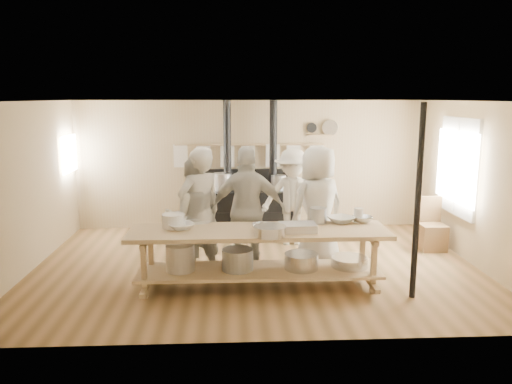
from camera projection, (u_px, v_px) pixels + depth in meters
ground at (256, 266)px, 7.97m from camera, size 7.00×7.00×0.00m
room_shell at (256, 166)px, 7.66m from camera, size 7.00×7.00×7.00m
window_right at (458, 167)px, 8.44m from camera, size 0.09×1.50×1.65m
left_opening at (69, 154)px, 9.46m from camera, size 0.00×0.90×0.90m
stove at (250, 206)px, 9.94m from camera, size 1.90×0.75×2.60m
towel_rail at (250, 153)px, 10.03m from camera, size 3.00×0.04×0.47m
back_wall_shelf at (322, 130)px, 10.05m from camera, size 0.63×0.14×0.32m
prep_table at (258, 252)px, 6.98m from camera, size 3.60×0.90×0.85m
support_post at (418, 203)px, 6.50m from camera, size 0.08×0.08×2.60m
cook_far_left at (200, 213)px, 7.35m from camera, size 0.85×0.80×1.96m
cook_left at (193, 217)px, 7.46m from camera, size 0.94×0.77×1.77m
cook_center at (318, 208)px, 7.74m from camera, size 1.12×0.98×1.94m
cook_right at (248, 210)px, 7.54m from camera, size 1.16×0.52×1.95m
cook_by_window at (292, 197)px, 9.02m from camera, size 1.19×0.76×1.75m
chair at (432, 234)px, 8.80m from camera, size 0.43×0.43×0.92m
bowl_white_a at (181, 226)px, 6.93m from camera, size 0.47×0.47×0.09m
bowl_steel_a at (262, 227)px, 6.89m from camera, size 0.39×0.39×0.09m
bowl_white_b at (341, 220)px, 7.30m from camera, size 0.50×0.50×0.09m
bowl_steel_b at (362, 219)px, 7.31m from camera, size 0.42×0.42×0.09m
roasting_pan at (298, 227)px, 6.82m from camera, size 0.51×0.35×0.11m
mixing_bowl_large at (270, 231)px, 6.59m from camera, size 0.56×0.56×0.13m
bucket_galv at (318, 215)px, 7.27m from camera, size 0.32×0.32×0.23m
deep_bowl_enamel at (173, 221)px, 7.00m from camera, size 0.36×0.36×0.20m
pitcher at (358, 215)px, 7.30m from camera, size 0.17×0.17×0.21m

